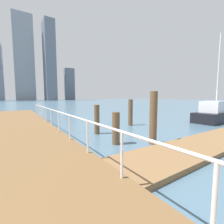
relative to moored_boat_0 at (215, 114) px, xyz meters
name	(u,v)px	position (x,y,z in m)	size (l,w,h in m)	color
ground_plane	(75,120)	(-10.18, 8.12, -0.70)	(300.00, 300.00, 0.00)	slate
floating_dock	(203,145)	(-8.25, -3.01, -0.61)	(10.86, 2.00, 0.18)	olive
boardwalk_railing	(101,133)	(-13.33, -2.80, 0.55)	(0.06, 27.53, 1.08)	white
dock_piling_1	(130,112)	(-7.61, 2.78, 0.32)	(0.36, 0.36, 2.04)	brown
dock_piling_2	(97,119)	(-11.12, 1.72, 0.17)	(0.32, 0.32, 1.75)	brown
dock_piling_4	(116,128)	(-11.32, -0.58, 0.05)	(0.36, 0.36, 1.52)	brown
dock_piling_5	(153,118)	(-9.82, -1.49, 0.53)	(0.35, 0.35, 2.47)	brown
moored_boat_0	(215,114)	(0.00, 0.00, 0.00)	(5.67, 2.19, 7.80)	black
skyline_tower_2	(24,59)	(-6.48, 130.36, 30.97)	(13.46, 12.41, 63.35)	#8C939E
skyline_tower_3	(50,61)	(10.14, 121.37, 29.40)	(7.54, 13.00, 60.21)	slate
skyline_tower_4	(69,84)	(26.87, 126.09, 12.80)	(7.83, 6.93, 27.02)	slate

